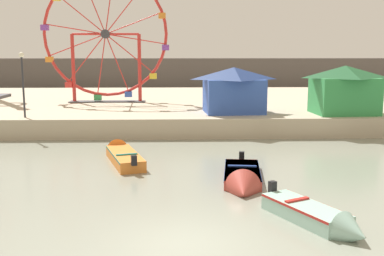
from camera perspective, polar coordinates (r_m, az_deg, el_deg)
ground_plane at (r=13.24m, az=-1.39°, el=-14.06°), size 240.00×240.00×0.00m
quay_promenade at (r=40.34m, az=-1.73°, el=2.79°), size 110.00×25.18×1.25m
distant_town_skyline at (r=64.95m, az=-1.79°, el=6.70°), size 140.00×3.00×4.40m
motorboat_seafoam at (r=14.84m, az=15.38°, el=-10.59°), size 2.72×4.00×1.10m
motorboat_faded_red at (r=18.62m, az=6.29°, el=-6.45°), size 2.01×5.07×1.39m
motorboat_orange_hull at (r=23.05m, az=-8.72°, el=-3.20°), size 2.63×5.38×1.14m
ferris_wheel_red_frame at (r=37.88m, az=-10.66°, el=11.04°), size 10.08×1.20×10.37m
carnival_booth_blue_tent at (r=30.85m, az=5.19°, el=4.82°), size 4.40×3.65×3.03m
carnival_booth_green_kiosk at (r=31.74m, az=18.37°, el=4.63°), size 4.41×3.56×3.15m
promenade_lamp_near at (r=30.20m, az=-20.26°, el=6.16°), size 0.32×0.32×4.01m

